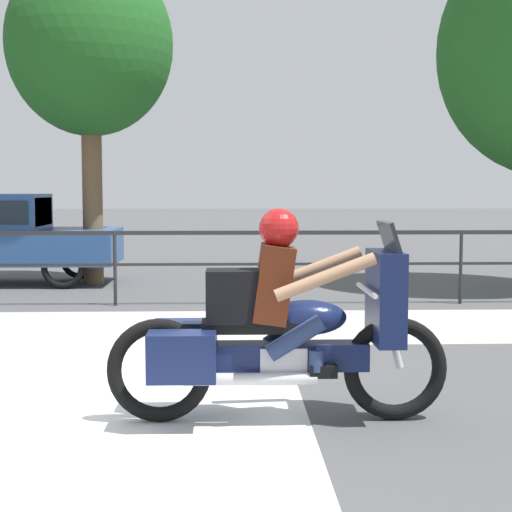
# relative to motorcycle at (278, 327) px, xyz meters

# --- Properties ---
(ground_plane) EXTENTS (120.00, 120.00, 0.00)m
(ground_plane) POSITION_rel_motorcycle_xyz_m (-2.02, 0.54, -0.70)
(ground_plane) COLOR #4C4C4F
(sidewalk_band) EXTENTS (44.00, 2.40, 0.01)m
(sidewalk_band) POSITION_rel_motorcycle_xyz_m (-2.02, 3.94, -0.70)
(sidewalk_band) COLOR #B7B2A8
(sidewalk_band) RESTS_ON ground
(crosswalk_band) EXTENTS (3.35, 6.00, 0.01)m
(crosswalk_band) POSITION_rel_motorcycle_xyz_m (-1.44, 0.34, -0.70)
(crosswalk_band) COLOR silver
(crosswalk_band) RESTS_ON ground
(fence_railing) EXTENTS (36.00, 0.05, 1.09)m
(fence_railing) POSITION_rel_motorcycle_xyz_m (-2.02, 5.79, 0.16)
(fence_railing) COLOR #232326
(fence_railing) RESTS_ON ground
(motorcycle) EXTENTS (2.51, 0.76, 1.57)m
(motorcycle) POSITION_rel_motorcycle_xyz_m (0.00, 0.00, 0.00)
(motorcycle) COLOR black
(motorcycle) RESTS_ON ground
(tree_behind_car) EXTENTS (2.91, 2.91, 5.84)m
(tree_behind_car) POSITION_rel_motorcycle_xyz_m (-2.79, 8.43, 3.50)
(tree_behind_car) COLOR brown
(tree_behind_car) RESTS_ON ground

